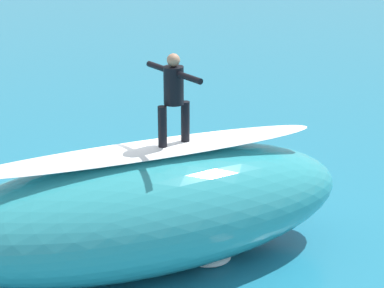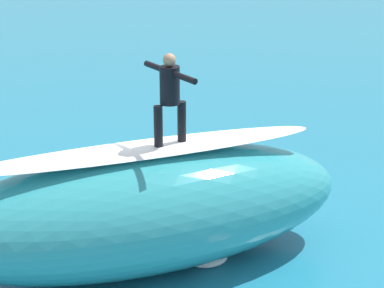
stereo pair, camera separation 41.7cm
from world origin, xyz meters
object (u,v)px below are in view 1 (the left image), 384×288
at_px(surfer_riding, 174,92).
at_px(surfboard_paddling, 205,176).
at_px(surfer_paddling, 206,171).
at_px(surfboard_riding, 174,146).

xyz_separation_m(surfer_riding, surfboard_paddling, (-2.29, -2.74, -2.86)).
relative_size(surfer_riding, surfer_paddling, 0.89).
xyz_separation_m(surfboard_riding, surfboard_paddling, (-2.29, -2.74, -1.98)).
relative_size(surfboard_paddling, surfer_paddling, 1.35).
distance_m(surfboard_riding, surfer_riding, 0.88).
bearing_deg(surfboard_riding, surfer_paddling, -136.02).
xyz_separation_m(surfboard_riding, surfer_riding, (0.00, -0.00, 0.88)).
bearing_deg(surfboard_riding, surfboard_paddling, -135.42).
bearing_deg(surfboard_paddling, surfer_paddling, 180.00).
height_order(surfboard_riding, surfboard_paddling, surfboard_riding).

